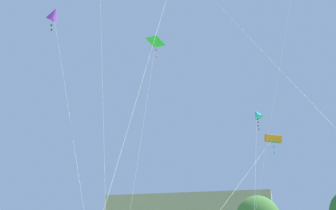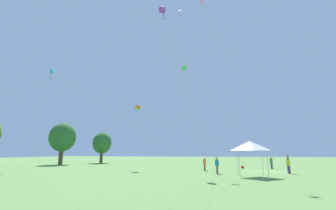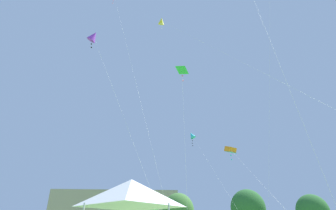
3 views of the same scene
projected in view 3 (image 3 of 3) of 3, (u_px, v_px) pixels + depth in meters
tree_far_left at (248, 208)px, 42.66m from camera, size 5.63×5.06×8.49m
tree_near_right at (178, 210)px, 49.05m from camera, size 5.86×5.28×8.84m
festival_tent at (131, 193)px, 9.42m from camera, size 2.87×2.87×3.53m
kite_yellow_diamond_2 at (162, 21)px, 35.83m from camera, size 11.38×22.44×28.64m
kite_purple_diamond_4 at (93, 37)px, 22.67m from camera, size 7.47×5.24×17.76m
kite_orange_box_5 at (230, 150)px, 26.68m from camera, size 4.17×20.73×9.86m
kite_cyan_diamond_6 at (192, 135)px, 43.78m from camera, size 1.59×26.40×17.29m
kite_green_delta_7 at (182, 71)px, 20.50m from camera, size 1.08×3.87×13.61m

